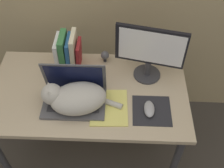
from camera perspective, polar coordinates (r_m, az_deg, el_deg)
The scene contains 9 objects.
desk at distance 1.73m, azimuth -4.67°, elevation -3.31°, with size 1.17×0.65×0.74m.
laptop at distance 1.58m, azimuth -7.64°, elevation -2.27°, with size 0.35×0.23×0.24m.
cat at distance 1.53m, azimuth -7.56°, elevation -2.79°, with size 0.44×0.27×0.17m.
external_monitor at distance 1.62m, azimuth 7.71°, elevation 6.64°, with size 0.40×0.17×0.35m.
mousepad at distance 1.58m, azimuth 8.06°, elevation -5.36°, with size 0.21×0.21×0.00m.
computer_mouse at distance 1.56m, azimuth 7.58°, elevation -5.04°, with size 0.06×0.11×0.03m.
book_row at distance 1.74m, azimuth -8.97°, elevation 6.36°, with size 0.15×0.16×0.24m.
notepad at distance 1.57m, azimuth -0.59°, elevation -4.74°, with size 0.21×0.26×0.01m.
webcam at distance 1.80m, azimuth -1.45°, elevation 5.82°, with size 0.05×0.05×0.08m.
Camera 1 is at (0.18, -0.75, 2.00)m, focal length 45.00 mm.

